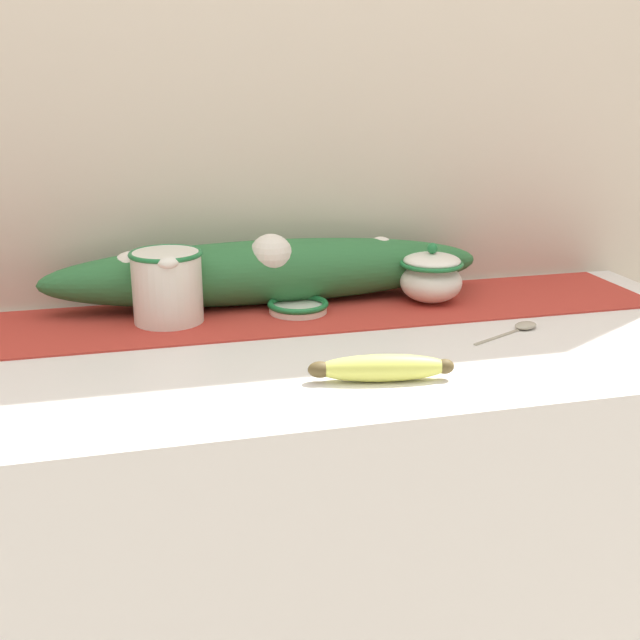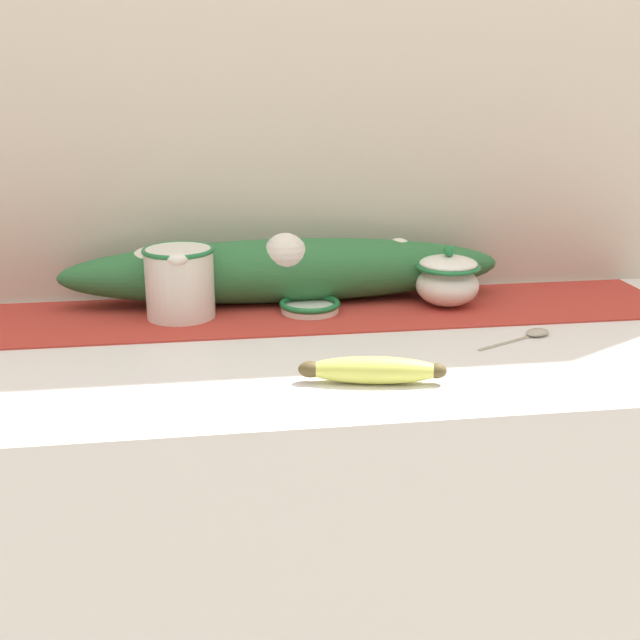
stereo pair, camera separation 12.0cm
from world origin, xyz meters
TOP-DOWN VIEW (x-y plane):
  - countertop at (0.00, 0.00)m, footprint 1.49×0.61m
  - back_wall at (0.00, 0.32)m, footprint 2.29×0.04m
  - table_runner at (0.00, 0.17)m, footprint 1.37×0.25m
  - cream_pitcher at (-0.19, 0.17)m, footprint 0.12×0.14m
  - sugar_bowl at (0.28, 0.17)m, footprint 0.11×0.11m
  - small_dish at (0.04, 0.16)m, footprint 0.11×0.11m
  - banana at (0.08, -0.17)m, footprint 0.20×0.07m
  - spoon at (0.37, -0.01)m, footprint 0.15×0.08m
  - poinsettia_garland at (-0.00, 0.23)m, footprint 0.80×0.13m

SIDE VIEW (x-z plane):
  - countertop at x=0.00m, z-range 0.00..0.93m
  - table_runner at x=0.00m, z-range 0.93..0.93m
  - spoon at x=0.37m, z-range 0.93..0.94m
  - small_dish at x=0.04m, z-range 0.93..0.95m
  - banana at x=0.08m, z-range 0.93..0.97m
  - sugar_bowl at x=0.28m, z-range 0.93..1.03m
  - poinsettia_garland at x=0.00m, z-range 0.93..1.06m
  - cream_pitcher at x=-0.19m, z-range 0.93..1.06m
  - back_wall at x=0.00m, z-range 0.00..2.40m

